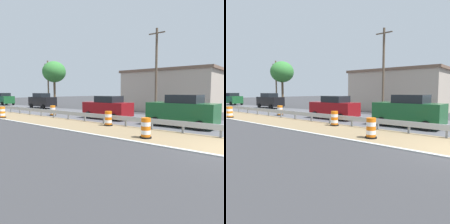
# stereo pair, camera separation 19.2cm
# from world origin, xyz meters

# --- Properties ---
(guardrail_median) EXTENTS (0.18, 59.56, 0.71)m
(guardrail_median) POSITION_xyz_m (2.37, 1.04, 0.52)
(guardrail_median) COLOR #999EA3
(guardrail_median) RESTS_ON ground
(traffic_barrel_nearest) EXTENTS (0.63, 0.63, 1.07)m
(traffic_barrel_nearest) POSITION_xyz_m (-0.17, 4.09, 0.48)
(traffic_barrel_nearest) COLOR orange
(traffic_barrel_nearest) RESTS_ON ground
(traffic_barrel_close) EXTENTS (0.63, 0.63, 1.04)m
(traffic_barrel_close) POSITION_xyz_m (1.82, 8.30, 0.47)
(traffic_barrel_close) COLOR orange
(traffic_barrel_close) RESTS_ON ground
(traffic_barrel_mid) EXTENTS (0.66, 0.66, 1.00)m
(traffic_barrel_mid) POSITION_xyz_m (3.41, 16.95, 0.45)
(traffic_barrel_mid) COLOR orange
(traffic_barrel_mid) RESTS_ON ground
(traffic_barrel_far) EXTENTS (0.68, 0.68, 1.02)m
(traffic_barrel_far) POSITION_xyz_m (-0.74, 18.96, 0.46)
(traffic_barrel_far) COLOR orange
(traffic_barrel_far) RESTS_ON ground
(car_lead_far_lane) EXTENTS (2.20, 4.68, 2.22)m
(car_lead_far_lane) POSITION_xyz_m (4.70, 4.06, 1.11)
(car_lead_far_lane) COLOR #195128
(car_lead_far_lane) RESTS_ON ground
(car_mid_far_lane) EXTENTS (2.04, 4.76, 2.18)m
(car_mid_far_lane) POSITION_xyz_m (8.33, 26.19, 1.09)
(car_mid_far_lane) COLOR black
(car_mid_far_lane) RESTS_ON ground
(car_trailing_far_lane) EXTENTS (2.05, 4.48, 2.04)m
(car_trailing_far_lane) POSITION_xyz_m (4.75, 10.84, 1.02)
(car_trailing_far_lane) COLOR maroon
(car_trailing_far_lane) RESTS_ON ground
(car_distant_a) EXTENTS (2.21, 4.07, 2.15)m
(car_distant_a) POSITION_xyz_m (8.47, 38.11, 1.07)
(car_distant_a) COLOR #195128
(car_distant_a) RESTS_ON ground
(roadside_shop_near) EXTENTS (6.77, 11.25, 5.03)m
(roadside_shop_near) POSITION_xyz_m (15.70, 9.69, 2.52)
(roadside_shop_near) COLOR #AD9E8E
(roadside_shop_near) RESTS_ON ground
(utility_pole_near) EXTENTS (0.24, 1.80, 8.81)m
(utility_pole_near) POSITION_xyz_m (10.56, 9.16, 4.57)
(utility_pole_near) COLOR brown
(utility_pole_near) RESTS_ON ground
(utility_pole_mid) EXTENTS (0.24, 1.80, 7.36)m
(utility_pole_mid) POSITION_xyz_m (11.46, 29.05, 3.83)
(utility_pole_mid) COLOR brown
(utility_pole_mid) RESTS_ON ground
(tree_roadside) EXTENTS (3.79, 3.79, 7.32)m
(tree_roadside) POSITION_xyz_m (12.37, 28.64, 5.58)
(tree_roadside) COLOR brown
(tree_roadside) RESTS_ON ground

